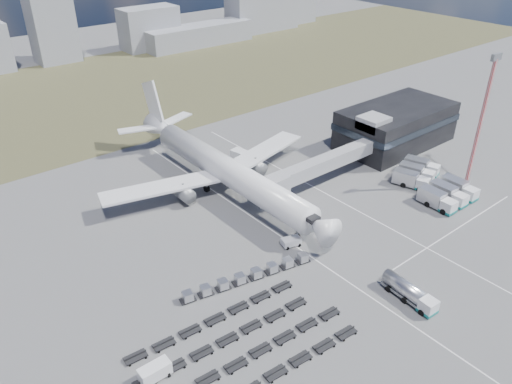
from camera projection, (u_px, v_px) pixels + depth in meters
ground at (333, 261)px, 86.31m from camera, size 420.00×420.00×0.00m
grass_strip at (82, 96)px, 160.23m from camera, size 420.00×90.00×0.01m
lane_markings at (357, 233)px, 93.65m from camera, size 47.12×110.00×0.01m
terminal at (396, 125)px, 125.84m from camera, size 30.40×16.40×11.00m
jet_bridge at (316, 167)px, 106.18m from camera, size 30.30×3.80×7.05m
airliner at (222, 168)px, 105.42m from camera, size 51.59×64.53×17.62m
skyline at (9, 49)px, 177.38m from camera, size 305.46×26.93×25.05m
fuel_tanker at (409, 292)px, 77.19m from camera, size 2.96×9.62×3.07m
pushback_tug at (291, 242)px, 89.96m from camera, size 3.83×2.77×1.53m
utility_van at (155, 372)px, 64.52m from camera, size 4.22×1.94×2.25m
catering_truck at (244, 158)px, 117.85m from camera, size 3.89×6.90×2.98m
service_trucks_near at (448, 194)px, 102.97m from camera, size 10.73×8.20×3.21m
service_trucks_far at (416, 173)px, 111.12m from camera, size 12.14×10.53×3.12m
uld_row at (248, 276)px, 81.43m from camera, size 23.30×6.12×1.59m
baggage_dollies at (237, 350)px, 68.70m from camera, size 33.81×16.94×0.75m
floodlight_mast at (480, 124)px, 102.02m from camera, size 2.73×2.24×29.02m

